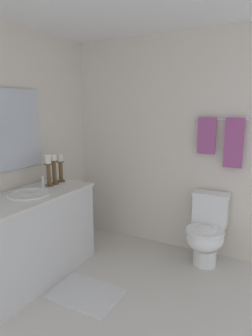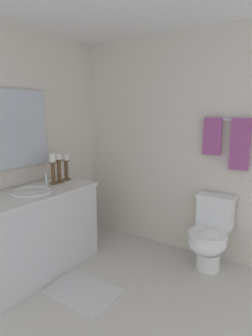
{
  "view_description": "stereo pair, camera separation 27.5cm",
  "coord_description": "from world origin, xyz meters",
  "px_view_note": "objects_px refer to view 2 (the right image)",
  "views": [
    {
      "loc": [
        0.82,
        -1.84,
        1.61
      ],
      "look_at": [
        -0.43,
        0.55,
        1.08
      ],
      "focal_mm": 30.93,
      "sensor_mm": 36.0,
      "label": 1
    },
    {
      "loc": [
        1.06,
        -1.7,
        1.61
      ],
      "look_at": [
        -0.43,
        0.55,
        1.08
      ],
      "focal_mm": 30.93,
      "sensor_mm": 36.0,
      "label": 2
    }
  ],
  "objects_px": {
    "sink_basin": "(32,196)",
    "candle_holder_tall": "(66,166)",
    "toilet": "(210,235)",
    "towel_bar": "(228,120)",
    "candle_holder_short": "(59,167)",
    "bath_mat": "(83,291)",
    "vanity_cabinet": "(34,232)",
    "towel_center": "(240,144)",
    "candle_holder_mid": "(53,168)",
    "mirror": "(9,130)",
    "towel_near_vanity": "(212,136)"
  },
  "relations": [
    {
      "from": "sink_basin",
      "to": "candle_holder_tall",
      "type": "relative_size",
      "value": 1.31
    },
    {
      "from": "toilet",
      "to": "towel_bar",
      "type": "distance_m",
      "value": 1.18
    },
    {
      "from": "candle_holder_tall",
      "to": "toilet",
      "type": "distance_m",
      "value": 1.71
    },
    {
      "from": "candle_holder_short",
      "to": "bath_mat",
      "type": "xyz_separation_m",
      "value": [
        0.68,
        -0.42,
        -1.0
      ]
    },
    {
      "from": "vanity_cabinet",
      "to": "sink_basin",
      "type": "xyz_separation_m",
      "value": [
        0.0,
        0.0,
        0.38
      ]
    },
    {
      "from": "vanity_cabinet",
      "to": "sink_basin",
      "type": "relative_size",
      "value": 3.31
    },
    {
      "from": "towel_bar",
      "to": "candle_holder_tall",
      "type": "bearing_deg",
      "value": -155.73
    },
    {
      "from": "toilet",
      "to": "towel_center",
      "type": "bearing_deg",
      "value": 48.1
    },
    {
      "from": "candle_holder_short",
      "to": "vanity_cabinet",
      "type": "bearing_deg",
      "value": -82.54
    },
    {
      "from": "vanity_cabinet",
      "to": "bath_mat",
      "type": "bearing_deg",
      "value": 0.0
    },
    {
      "from": "candle_holder_mid",
      "to": "sink_basin",
      "type": "bearing_deg",
      "value": -80.53
    },
    {
      "from": "towel_bar",
      "to": "vanity_cabinet",
      "type": "bearing_deg",
      "value": -139.94
    },
    {
      "from": "sink_basin",
      "to": "towel_bar",
      "type": "relative_size",
      "value": 0.72
    },
    {
      "from": "candle_holder_mid",
      "to": "towel_bar",
      "type": "height_order",
      "value": "towel_bar"
    },
    {
      "from": "mirror",
      "to": "candle_holder_short",
      "type": "bearing_deg",
      "value": 61.84
    },
    {
      "from": "towel_bar",
      "to": "towel_near_vanity",
      "type": "bearing_deg",
      "value": -172.61
    },
    {
      "from": "sink_basin",
      "to": "towel_center",
      "type": "height_order",
      "value": "towel_center"
    },
    {
      "from": "towel_bar",
      "to": "mirror",
      "type": "bearing_deg",
      "value": -144.71
    },
    {
      "from": "candle_holder_tall",
      "to": "towel_center",
      "type": "xyz_separation_m",
      "value": [
        1.7,
        0.69,
        0.28
      ]
    },
    {
      "from": "candle_holder_tall",
      "to": "bath_mat",
      "type": "height_order",
      "value": "candle_holder_tall"
    },
    {
      "from": "candle_holder_tall",
      "to": "towel_bar",
      "type": "distance_m",
      "value": 1.79
    },
    {
      "from": "vanity_cabinet",
      "to": "towel_near_vanity",
      "type": "xyz_separation_m",
      "value": [
        1.35,
        1.23,
        0.93
      ]
    },
    {
      "from": "candle_holder_short",
      "to": "candle_holder_mid",
      "type": "height_order",
      "value": "candle_holder_mid"
    },
    {
      "from": "sink_basin",
      "to": "mirror",
      "type": "distance_m",
      "value": 0.69
    },
    {
      "from": "towel_near_vanity",
      "to": "sink_basin",
      "type": "bearing_deg",
      "value": -137.59
    },
    {
      "from": "candle_holder_mid",
      "to": "towel_bar",
      "type": "distance_m",
      "value": 1.86
    },
    {
      "from": "sink_basin",
      "to": "candle_holder_mid",
      "type": "bearing_deg",
      "value": 99.47
    },
    {
      "from": "vanity_cabinet",
      "to": "towel_center",
      "type": "relative_size",
      "value": 2.6
    },
    {
      "from": "bath_mat",
      "to": "towel_center",
      "type": "bearing_deg",
      "value": 50.92
    },
    {
      "from": "candle_holder_tall",
      "to": "towel_bar",
      "type": "xyz_separation_m",
      "value": [
        1.56,
        0.7,
        0.52
      ]
    },
    {
      "from": "candle_holder_short",
      "to": "towel_center",
      "type": "distance_m",
      "value": 1.89
    },
    {
      "from": "candle_holder_mid",
      "to": "towel_center",
      "type": "distance_m",
      "value": 1.93
    },
    {
      "from": "sink_basin",
      "to": "towel_near_vanity",
      "type": "height_order",
      "value": "towel_near_vanity"
    },
    {
      "from": "sink_basin",
      "to": "towel_center",
      "type": "relative_size",
      "value": 0.78
    },
    {
      "from": "towel_near_vanity",
      "to": "bath_mat",
      "type": "distance_m",
      "value": 1.96
    },
    {
      "from": "sink_basin",
      "to": "towel_bar",
      "type": "height_order",
      "value": "towel_bar"
    },
    {
      "from": "sink_basin",
      "to": "towel_bar",
      "type": "bearing_deg",
      "value": 40.04
    },
    {
      "from": "vanity_cabinet",
      "to": "candle_holder_short",
      "type": "bearing_deg",
      "value": 97.46
    },
    {
      "from": "vanity_cabinet",
      "to": "towel_near_vanity",
      "type": "bearing_deg",
      "value": 42.44
    },
    {
      "from": "candle_holder_mid",
      "to": "bath_mat",
      "type": "bearing_deg",
      "value": -26.21
    },
    {
      "from": "candle_holder_mid",
      "to": "toilet",
      "type": "bearing_deg",
      "value": 24.83
    },
    {
      "from": "candle_holder_short",
      "to": "mirror",
      "type": "bearing_deg",
      "value": -118.16
    },
    {
      "from": "candle_holder_short",
      "to": "toilet",
      "type": "height_order",
      "value": "candle_holder_short"
    },
    {
      "from": "mirror",
      "to": "towel_bar",
      "type": "distance_m",
      "value": 2.17
    },
    {
      "from": "vanity_cabinet",
      "to": "mirror",
      "type": "relative_size",
      "value": 1.46
    },
    {
      "from": "toilet",
      "to": "towel_bar",
      "type": "height_order",
      "value": "towel_bar"
    },
    {
      "from": "candle_holder_mid",
      "to": "towel_center",
      "type": "xyz_separation_m",
      "value": [
        1.68,
        0.9,
        0.27
      ]
    },
    {
      "from": "mirror",
      "to": "candle_holder_mid",
      "type": "relative_size",
      "value": 2.74
    },
    {
      "from": "candle_holder_tall",
      "to": "toilet",
      "type": "xyz_separation_m",
      "value": [
        1.52,
        0.48,
        -0.64
      ]
    },
    {
      "from": "candle_holder_tall",
      "to": "towel_near_vanity",
      "type": "xyz_separation_m",
      "value": [
        1.42,
        0.69,
        0.35
      ]
    }
  ]
}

